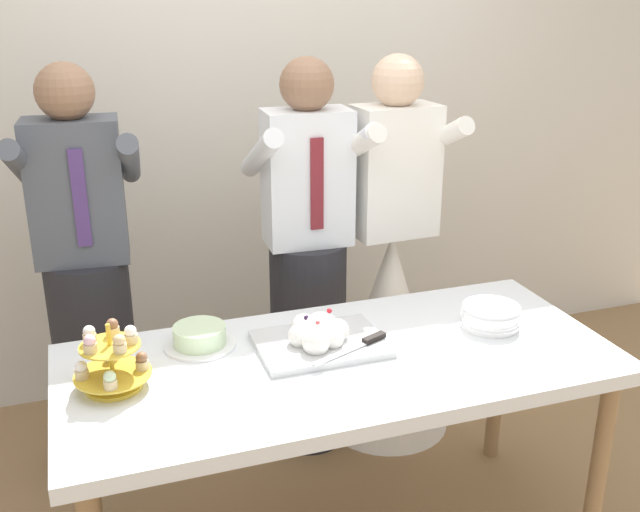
# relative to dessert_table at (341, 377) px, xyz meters

# --- Properties ---
(rear_wall) EXTENTS (5.20, 0.10, 2.90)m
(rear_wall) POSITION_rel_dessert_table_xyz_m (0.00, 1.46, 0.75)
(rear_wall) COLOR beige
(rear_wall) RESTS_ON ground_plane
(dessert_table) EXTENTS (1.80, 0.80, 0.78)m
(dessert_table) POSITION_rel_dessert_table_xyz_m (0.00, 0.00, 0.00)
(dessert_table) COLOR silver
(dessert_table) RESTS_ON ground_plane
(cupcake_stand) EXTENTS (0.23, 0.23, 0.21)m
(cupcake_stand) POSITION_rel_dessert_table_xyz_m (-0.71, 0.04, 0.16)
(cupcake_stand) COLOR gold
(cupcake_stand) RESTS_ON dessert_table
(main_cake_tray) EXTENTS (0.43, 0.32, 0.12)m
(main_cake_tray) POSITION_rel_dessert_table_xyz_m (-0.04, 0.09, 0.11)
(main_cake_tray) COLOR silver
(main_cake_tray) RESTS_ON dessert_table
(plate_stack) EXTENTS (0.21, 0.21, 0.08)m
(plate_stack) POSITION_rel_dessert_table_xyz_m (0.58, 0.04, 0.11)
(plate_stack) COLOR white
(plate_stack) RESTS_ON dessert_table
(round_cake) EXTENTS (0.24, 0.24, 0.07)m
(round_cake) POSITION_rel_dessert_table_xyz_m (-0.42, 0.23, 0.11)
(round_cake) COLOR white
(round_cake) RESTS_ON dessert_table
(person_groom) EXTENTS (0.47, 0.50, 1.66)m
(person_groom) POSITION_rel_dessert_table_xyz_m (0.12, 0.71, 0.05)
(person_groom) COLOR #232328
(person_groom) RESTS_ON ground_plane
(person_bride) EXTENTS (0.56, 0.56, 1.66)m
(person_bride) POSITION_rel_dessert_table_xyz_m (0.49, 0.70, -0.12)
(person_bride) COLOR white
(person_bride) RESTS_ON ground_plane
(person_guest) EXTENTS (0.50, 0.52, 1.66)m
(person_guest) POSITION_rel_dessert_table_xyz_m (-0.75, 0.80, 0.05)
(person_guest) COLOR #232328
(person_guest) RESTS_ON ground_plane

